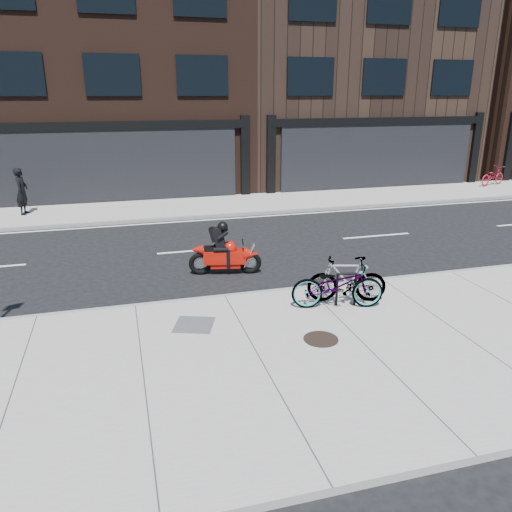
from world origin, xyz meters
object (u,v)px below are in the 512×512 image
object	(u,v)px
bicycle_far	(493,176)
utility_grate	(194,325)
manhole_cover	(321,339)
motorcycle	(228,253)
bicycle_front	(337,285)
bike_rack	(346,286)
pedestrian	(22,191)
bicycle_rear	(347,279)

from	to	relation	value
bicycle_far	utility_grate	world-z (taller)	bicycle_far
manhole_cover	motorcycle	bearing A→B (deg)	100.88
motorcycle	bicycle_far	distance (m)	17.55
bicycle_front	bike_rack	bearing A→B (deg)	-65.01
bike_rack	utility_grate	bearing A→B (deg)	-178.38
pedestrian	manhole_cover	size ratio (longest dim) A/B	2.66
bicycle_far	manhole_cover	size ratio (longest dim) A/B	2.67
bicycle_rear	utility_grate	bearing A→B (deg)	-69.50
bicycle_front	bicycle_rear	distance (m)	0.41
bicycle_front	utility_grate	distance (m)	3.15
pedestrian	bicycle_far	distance (m)	21.45
utility_grate	bike_rack	bearing A→B (deg)	1.62
bicycle_front	pedestrian	size ratio (longest dim) A/B	1.12
bike_rack	bicycle_rear	bearing A→B (deg)	62.42
motorcycle	bicycle_far	world-z (taller)	motorcycle
bicycle_rear	bicycle_far	bearing A→B (deg)	146.32
pedestrian	bicycle_far	xyz separation A→B (m)	(21.44, 0.43, -0.41)
pedestrian	utility_grate	distance (m)	12.19
bicycle_rear	utility_grate	distance (m)	3.49
bike_rack	bicycle_front	distance (m)	0.25
pedestrian	bicycle_far	size ratio (longest dim) A/B	1.00
bicycle_rear	manhole_cover	xyz separation A→B (m)	(-1.23, -1.53, -0.51)
bike_rack	motorcycle	xyz separation A→B (m)	(-1.96, 2.96, 0.00)
pedestrian	utility_grate	size ratio (longest dim) A/B	2.34
manhole_cover	utility_grate	xyz separation A→B (m)	(-2.21, 1.25, 0.00)
utility_grate	motorcycle	bearing A→B (deg)	65.71
bicycle_rear	bicycle_front	bearing A→B (deg)	-38.49
pedestrian	bicycle_front	bearing A→B (deg)	-135.13
bicycle_far	utility_grate	distance (m)	20.35
bicycle_rear	manhole_cover	bearing A→B (deg)	-22.93
bicycle_rear	pedestrian	bearing A→B (deg)	-127.35
bicycle_front	motorcycle	distance (m)	3.47
pedestrian	manhole_cover	bearing A→B (deg)	-141.07
bicycle_front	pedestrian	world-z (taller)	pedestrian
bike_rack	motorcycle	distance (m)	3.55
bicycle_far	manhole_cover	xyz separation A→B (m)	(-14.49, -12.87, -0.46)
utility_grate	bicycle_far	bearing A→B (deg)	34.85
bike_rack	pedestrian	world-z (taller)	pedestrian
motorcycle	manhole_cover	world-z (taller)	motorcycle
bicycle_rear	pedestrian	size ratio (longest dim) A/B	0.99
bicycle_far	motorcycle	bearing A→B (deg)	100.49
bicycle_front	motorcycle	bearing A→B (deg)	42.78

